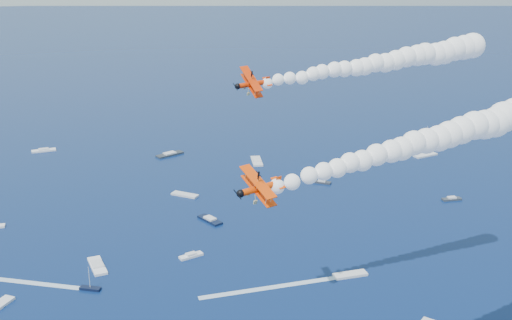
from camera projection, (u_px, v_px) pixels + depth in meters
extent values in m
cube|color=white|center=(350.00, 275.00, 175.99)|extent=(9.64, 3.31, 0.70)
cube|color=black|center=(90.00, 288.00, 168.81)|extent=(5.86, 4.15, 0.70)
cube|color=white|center=(191.00, 256.00, 186.69)|extent=(7.54, 4.40, 0.70)
cube|color=silver|center=(185.00, 195.00, 232.96)|extent=(9.86, 9.02, 0.70)
cube|color=white|center=(44.00, 150.00, 283.92)|extent=(10.67, 4.47, 0.70)
cube|color=#303740|center=(452.00, 199.00, 228.91)|extent=(7.16, 2.52, 0.70)
cube|color=white|center=(425.00, 155.00, 277.63)|extent=(11.75, 6.20, 0.70)
cube|color=#0E1732|center=(210.00, 220.00, 211.39)|extent=(7.28, 10.39, 0.70)
cube|color=silver|center=(257.00, 161.00, 269.72)|extent=(5.87, 13.13, 0.70)
cube|color=#292F37|center=(170.00, 154.00, 278.55)|extent=(12.88, 8.90, 0.70)
cube|color=white|center=(97.00, 266.00, 180.80)|extent=(5.53, 11.85, 0.70)
cube|color=#2C313B|center=(322.00, 182.00, 245.40)|extent=(6.99, 5.86, 0.70)
cube|color=white|center=(268.00, 288.00, 169.73)|extent=(38.04, 2.98, 0.04)
cube|color=white|center=(16.00, 281.00, 173.15)|extent=(34.85, 18.85, 0.04)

